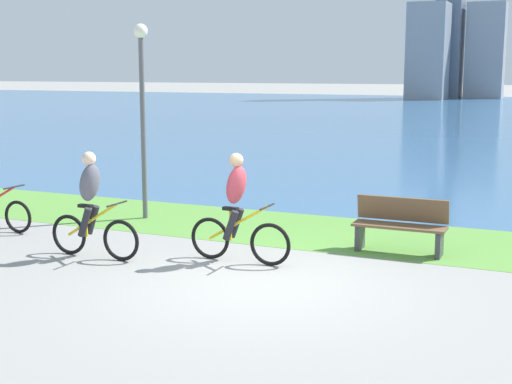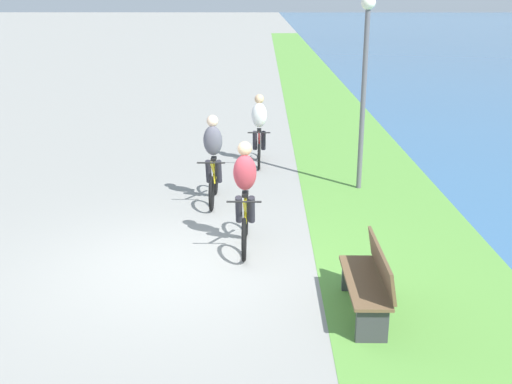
# 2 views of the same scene
# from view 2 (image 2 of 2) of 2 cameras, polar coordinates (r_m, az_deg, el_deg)

# --- Properties ---
(ground_plane) EXTENTS (300.00, 300.00, 0.00)m
(ground_plane) POSITION_cam_2_polar(r_m,az_deg,el_deg) (9.15, -7.24, -6.94)
(ground_plane) COLOR gray
(grass_strip_bayside) EXTENTS (120.00, 2.85, 0.01)m
(grass_strip_bayside) POSITION_cam_2_polar(r_m,az_deg,el_deg) (9.33, 14.48, -6.87)
(grass_strip_bayside) COLOR #59933D
(grass_strip_bayside) RESTS_ON ground
(cyclist_lead) EXTENTS (1.69, 0.52, 1.71)m
(cyclist_lead) POSITION_cam_2_polar(r_m,az_deg,el_deg) (9.51, -1.04, -0.37)
(cyclist_lead) COLOR black
(cyclist_lead) RESTS_ON ground
(cyclist_trailing) EXTENTS (1.65, 0.52, 1.69)m
(cyclist_trailing) POSITION_cam_2_polar(r_m,az_deg,el_deg) (11.68, -4.02, 3.04)
(cyclist_trailing) COLOR black
(cyclist_trailing) RESTS_ON ground
(cyclist_distant_rear) EXTENTS (1.68, 0.52, 1.65)m
(cyclist_distant_rear) POSITION_cam_2_polar(r_m,az_deg,el_deg) (14.44, 0.30, 5.90)
(cyclist_distant_rear) COLOR black
(cyclist_distant_rear) RESTS_ON ground
(bench_near_path) EXTENTS (1.50, 0.47, 0.90)m
(bench_near_path) POSITION_cam_2_polar(r_m,az_deg,el_deg) (7.75, 10.52, -8.21)
(bench_near_path) COLOR brown
(bench_near_path) RESTS_ON ground
(lamppost_tall) EXTENTS (0.28, 0.28, 3.84)m
(lamppost_tall) POSITION_cam_2_polar(r_m,az_deg,el_deg) (12.39, 10.15, 11.56)
(lamppost_tall) COLOR #595960
(lamppost_tall) RESTS_ON ground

